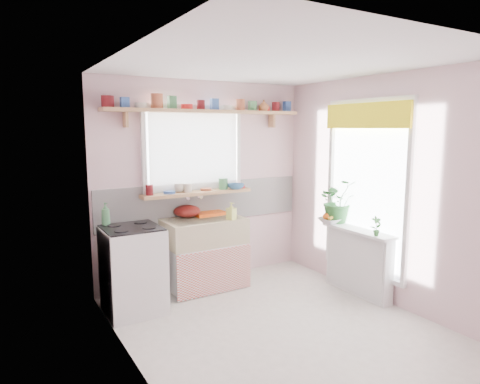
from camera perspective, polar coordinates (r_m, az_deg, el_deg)
room at (r=5.08m, az=5.56°, el=2.24°), size 3.20×3.20×3.20m
sink_unit at (r=5.22m, az=-4.73°, el=-8.09°), size 0.95×0.65×1.11m
cooker at (r=4.67m, az=-14.08°, el=-9.98°), size 0.58×0.58×0.93m
radiator_ledge at (r=5.21m, az=15.51°, el=-8.83°), size 0.22×0.95×0.78m
windowsill at (r=5.23m, az=-5.72°, el=-0.12°), size 1.40×0.22×0.04m
pine_shelf at (r=5.23m, az=-4.32°, el=10.66°), size 2.52×0.24×0.04m
shelf_crockery at (r=5.24m, az=-4.33°, el=11.48°), size 2.47×0.11×0.12m
sill_crockery at (r=5.20m, az=-6.23°, el=0.64°), size 1.35×0.11×0.12m
dish_tray at (r=5.36m, az=-4.28°, el=-2.83°), size 0.40×0.31×0.04m
colander at (r=5.24m, az=-7.07°, el=-2.54°), size 0.43×0.43×0.15m
jade_plant at (r=5.36m, az=12.95°, el=-1.13°), size 0.60×0.56×0.54m
fruit_bowl at (r=5.32m, az=11.92°, el=-3.77°), size 0.28×0.28×0.06m
herb_pot at (r=4.82m, az=17.73°, el=-4.35°), size 0.13×0.10×0.22m
soap_bottle_sink at (r=5.05m, az=-1.16°, el=-2.56°), size 0.12×0.12×0.21m
sill_cup at (r=5.19m, az=-8.15°, el=0.59°), size 0.18×0.18×0.11m
sill_bowl at (r=5.41m, az=-0.55°, el=0.76°), size 0.22×0.22×0.07m
shelf_vase at (r=5.57m, az=3.18°, el=11.45°), size 0.16×0.16×0.14m
cooker_bottle at (r=4.69m, az=-17.49°, el=-2.81°), size 0.12×0.12×0.24m
fruit at (r=5.32m, az=11.95°, el=-3.13°), size 0.20×0.14×0.10m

